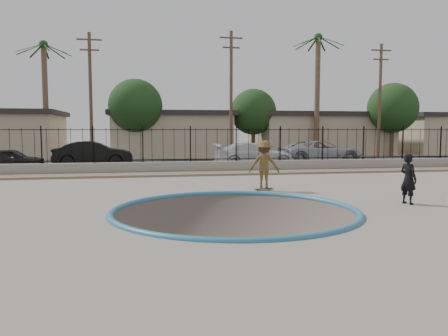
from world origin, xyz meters
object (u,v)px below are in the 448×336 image
videographer (408,179)px  car_c (254,154)px  skater (264,167)px  car_a (11,159)px  car_b (93,154)px  skateboard (264,189)px  car_d (320,152)px

videographer → car_c: (-1.20, 14.22, -0.01)m
skater → car_a: skater is taller
car_b → car_a: bearing=109.4°
videographer → car_a: size_ratio=0.44×
skateboard → car_a: size_ratio=0.22×
skateboard → car_c: bearing=61.2°
videographer → skater: bearing=27.0°
car_c → skateboard: bearing=169.4°
skateboard → videographer: videographer is taller
videographer → car_b: car_b is taller
car_a → car_c: (14.13, 0.00, 0.12)m
skater → skateboard: skater is taller
skater → car_a: bearing=-23.5°
skater → videographer: size_ratio=1.14×
videographer → car_a: 20.91m
skater → car_d: bearing=-103.8°
skater → skateboard: (0.00, 0.00, -0.84)m
car_a → car_c: 14.13m
car_a → car_b: bearing=-67.9°
car_a → car_d: car_d is taller
videographer → car_d: size_ratio=0.28×
skater → videographer: skater is taller
videographer → car_c: bearing=-10.9°
skateboard → car_b: (-7.49, 12.00, 0.76)m
skateboard → car_d: size_ratio=0.14×
skateboard → car_d: 14.12m
car_b → car_c: size_ratio=0.94×
skater → car_c: 10.66m
skateboard → car_c: car_c is taller
car_b → car_c: 9.94m
car_d → car_b: bearing=87.2°
skater → car_c: bearing=-84.7°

